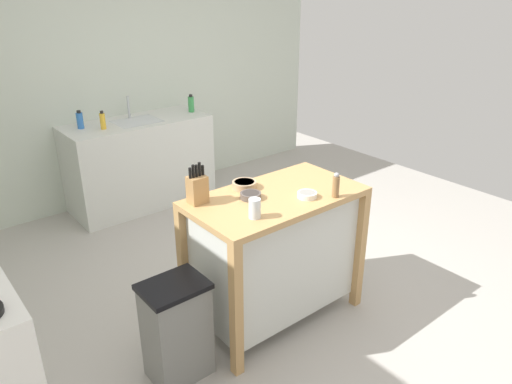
# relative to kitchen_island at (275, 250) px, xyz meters

# --- Properties ---
(ground_plane) EXTENTS (6.17, 6.17, 0.00)m
(ground_plane) POSITION_rel_kitchen_island_xyz_m (0.12, 0.04, -0.51)
(ground_plane) COLOR #ADA8A0
(ground_plane) RESTS_ON ground
(wall_back) EXTENTS (5.06, 0.10, 2.60)m
(wall_back) POSITION_rel_kitchen_island_xyz_m (0.12, 2.62, 0.79)
(wall_back) COLOR silver
(wall_back) RESTS_ON ground
(kitchen_island) EXTENTS (1.13, 0.62, 0.92)m
(kitchen_island) POSITION_rel_kitchen_island_xyz_m (0.00, 0.00, 0.00)
(kitchen_island) COLOR tan
(kitchen_island) RESTS_ON ground
(knife_block) EXTENTS (0.11, 0.09, 0.25)m
(knife_block) POSITION_rel_kitchen_island_xyz_m (-0.45, 0.21, 0.50)
(knife_block) COLOR #AD7F4C
(knife_block) RESTS_ON kitchen_island
(bowl_stoneware_deep) EXTENTS (0.13, 0.13, 0.04)m
(bowl_stoneware_deep) POSITION_rel_kitchen_island_xyz_m (-0.16, 0.06, 0.43)
(bowl_stoneware_deep) COLOR #564C47
(bowl_stoneware_deep) RESTS_ON kitchen_island
(bowl_ceramic_small) EXTENTS (0.12, 0.12, 0.03)m
(bowl_ceramic_small) POSITION_rel_kitchen_island_xyz_m (0.12, -0.15, 0.42)
(bowl_ceramic_small) COLOR silver
(bowl_ceramic_small) RESTS_ON kitchen_island
(bowl_ceramic_wide) EXTENTS (0.16, 0.16, 0.05)m
(bowl_ceramic_wide) POSITION_rel_kitchen_island_xyz_m (-0.09, 0.21, 0.43)
(bowl_ceramic_wide) COLOR tan
(bowl_ceramic_wide) RESTS_ON kitchen_island
(drinking_cup) EXTENTS (0.07, 0.07, 0.12)m
(drinking_cup) POSITION_rel_kitchen_island_xyz_m (-0.31, -0.17, 0.46)
(drinking_cup) COLOR silver
(drinking_cup) RESTS_ON kitchen_island
(pepper_grinder) EXTENTS (0.04, 0.04, 0.16)m
(pepper_grinder) POSITION_rel_kitchen_island_xyz_m (0.26, -0.26, 0.48)
(pepper_grinder) COLOR olive
(pepper_grinder) RESTS_ON kitchen_island
(trash_bin) EXTENTS (0.36, 0.28, 0.63)m
(trash_bin) POSITION_rel_kitchen_island_xyz_m (-0.81, -0.07, -0.20)
(trash_bin) COLOR slate
(trash_bin) RESTS_ON ground
(sink_counter) EXTENTS (1.42, 0.60, 0.89)m
(sink_counter) POSITION_rel_kitchen_island_xyz_m (0.16, 2.27, -0.07)
(sink_counter) COLOR silver
(sink_counter) RESTS_ON ground
(sink_faucet) EXTENTS (0.02, 0.02, 0.22)m
(sink_faucet) POSITION_rel_kitchen_island_xyz_m (0.16, 2.41, 0.48)
(sink_faucet) COLOR #B7BCC1
(sink_faucet) RESTS_ON sink_counter
(bottle_hand_soap) EXTENTS (0.05, 0.05, 0.17)m
(bottle_hand_soap) POSITION_rel_kitchen_island_xyz_m (-0.21, 2.20, 0.45)
(bottle_hand_soap) COLOR yellow
(bottle_hand_soap) RESTS_ON sink_counter
(bottle_spray_cleaner) EXTENTS (0.06, 0.06, 0.18)m
(bottle_spray_cleaner) POSITION_rel_kitchen_island_xyz_m (0.77, 2.23, 0.46)
(bottle_spray_cleaner) COLOR green
(bottle_spray_cleaner) RESTS_ON sink_counter
(bottle_dish_soap) EXTENTS (0.06, 0.06, 0.17)m
(bottle_dish_soap) POSITION_rel_kitchen_island_xyz_m (-0.36, 2.35, 0.45)
(bottle_dish_soap) COLOR blue
(bottle_dish_soap) RESTS_ON sink_counter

